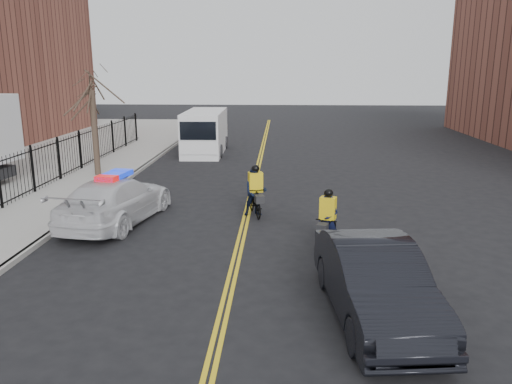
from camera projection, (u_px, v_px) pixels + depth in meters
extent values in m
plane|color=black|center=(237.00, 256.00, 14.04)|extent=(120.00, 120.00, 0.00)
cube|color=yellow|center=(251.00, 189.00, 21.80)|extent=(0.10, 60.00, 0.01)
cube|color=yellow|center=(255.00, 189.00, 21.79)|extent=(0.10, 60.00, 0.01)
cube|color=#989590|center=(84.00, 186.00, 22.13)|extent=(3.00, 60.00, 0.15)
cube|color=#989590|center=(118.00, 186.00, 22.06)|extent=(0.20, 60.00, 0.15)
cylinder|color=#362720|center=(95.00, 133.00, 23.58)|extent=(0.28, 0.28, 4.00)
imported|color=silver|center=(116.00, 200.00, 16.89)|extent=(3.06, 5.71, 1.57)
cube|color=#0C26CC|center=(114.00, 175.00, 16.68)|extent=(0.88, 1.53, 0.16)
imported|color=black|center=(375.00, 281.00, 10.39)|extent=(2.25, 5.10, 1.63)
cube|color=white|center=(205.00, 132.00, 30.93)|extent=(2.39, 6.13, 2.59)
cube|color=white|center=(199.00, 142.00, 28.42)|extent=(2.22, 0.95, 1.35)
cube|color=black|center=(198.00, 131.00, 27.82)|extent=(2.03, 0.16, 1.01)
cylinder|color=black|center=(184.00, 151.00, 29.43)|extent=(0.30, 0.79, 0.79)
cylinder|color=black|center=(220.00, 151.00, 29.37)|extent=(0.30, 0.79, 0.79)
cylinder|color=black|center=(193.00, 142.00, 32.93)|extent=(0.30, 0.79, 0.79)
cylinder|color=black|center=(225.00, 142.00, 32.87)|extent=(0.30, 0.79, 0.79)
imported|color=black|center=(327.00, 230.00, 14.79)|extent=(1.14, 1.87, 0.93)
imported|color=black|center=(328.00, 219.00, 14.71)|extent=(0.67, 0.54, 1.59)
cube|color=yellow|center=(328.00, 208.00, 14.63)|extent=(0.53, 0.44, 0.67)
sphere|color=black|center=(328.00, 193.00, 14.52)|extent=(0.27, 0.27, 0.27)
cube|color=black|center=(322.00, 228.00, 14.17)|extent=(0.38, 0.40, 0.25)
imported|color=black|center=(256.00, 200.00, 17.79)|extent=(0.98, 1.90, 1.10)
imported|color=black|center=(255.00, 192.00, 17.71)|extent=(0.96, 0.84, 1.70)
cube|color=yellow|center=(255.00, 182.00, 17.62)|extent=(0.55, 0.44, 0.71)
sphere|color=black|center=(255.00, 169.00, 17.51)|extent=(0.29, 0.29, 0.29)
cube|color=black|center=(260.00, 199.00, 17.11)|extent=(0.39, 0.42, 0.26)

